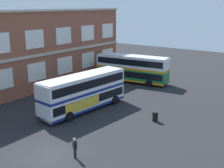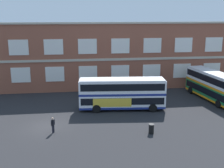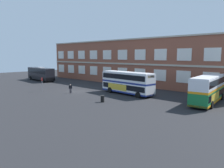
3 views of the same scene
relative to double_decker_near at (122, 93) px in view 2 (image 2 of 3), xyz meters
name	(u,v)px [view 2 (image 2 of 3)]	position (x,y,z in m)	size (l,w,h in m)	color
ground_plane	(48,120)	(-9.29, -2.75, -2.15)	(120.00, 120.00, 0.00)	#232326
brick_terminal_building	(56,55)	(-9.10, 13.23, 3.15)	(56.71, 8.19, 10.89)	brown
double_decker_near	(122,93)	(0.00, 0.00, 0.00)	(11.18, 3.56, 4.07)	silver
double_decker_middle	(213,86)	(13.64, 2.27, 0.00)	(3.95, 11.24, 4.07)	#197038
waiting_passenger	(53,124)	(-8.41, -6.47, -1.22)	(0.39, 0.61, 1.70)	black
station_litter_bin	(151,129)	(1.81, -7.99, -1.63)	(0.60, 0.60, 1.03)	black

